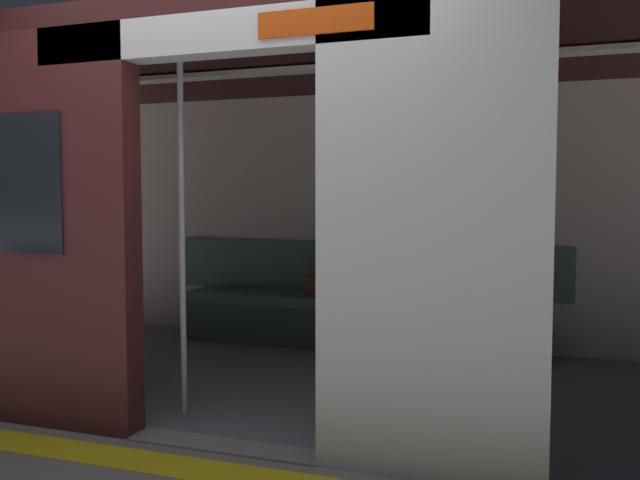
% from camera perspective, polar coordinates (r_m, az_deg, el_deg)
% --- Properties ---
extents(ground_plane, '(60.00, 60.00, 0.00)m').
position_cam_1_polar(ground_plane, '(3.63, -8.16, -17.08)').
color(ground_plane, gray).
extents(platform_edge_strip, '(8.00, 0.24, 0.01)m').
position_cam_1_polar(platform_edge_strip, '(3.39, -10.62, -18.64)').
color(platform_edge_strip, yellow).
rests_on(platform_edge_strip, ground_plane).
extents(train_car, '(6.40, 2.85, 2.31)m').
position_cam_1_polar(train_car, '(4.59, -1.87, 6.86)').
color(train_car, silver).
rests_on(train_car, ground_plane).
extents(bench_seat, '(3.02, 0.44, 0.44)m').
position_cam_1_polar(bench_seat, '(5.66, 2.82, -5.94)').
color(bench_seat, '#4C7566').
rests_on(bench_seat, ground_plane).
extents(person_seated, '(0.55, 0.68, 1.17)m').
position_cam_1_polar(person_seated, '(5.52, 4.23, -2.79)').
color(person_seated, '#4C8CC6').
rests_on(person_seated, ground_plane).
extents(handbag, '(0.26, 0.15, 0.17)m').
position_cam_1_polar(handbag, '(5.74, 0.12, -3.91)').
color(handbag, brown).
rests_on(handbag, bench_seat).
extents(book, '(0.22, 0.26, 0.03)m').
position_cam_1_polar(book, '(5.57, 8.62, -4.93)').
color(book, '#33723F').
rests_on(book, bench_seat).
extents(grab_pole_door, '(0.04, 0.04, 2.17)m').
position_cam_1_polar(grab_pole_door, '(3.98, -11.70, 0.71)').
color(grab_pole_door, silver).
rests_on(grab_pole_door, ground_plane).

